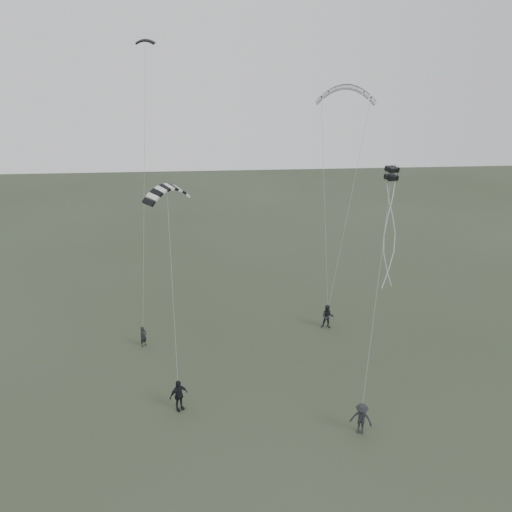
{
  "coord_description": "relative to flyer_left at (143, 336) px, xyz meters",
  "views": [
    {
      "loc": [
        -1.71,
        -23.64,
        18.29
      ],
      "look_at": [
        0.88,
        6.19,
        6.9
      ],
      "focal_mm": 35.0,
      "sensor_mm": 36.0,
      "label": 1
    }
  ],
  "objects": [
    {
      "name": "kite_box",
      "position": [
        14.82,
        -4.86,
        12.14
      ],
      "size": [
        0.76,
        0.8,
        0.75
      ],
      "primitive_type": null,
      "rotation": [
        0.12,
        0.0,
        0.36
      ],
      "color": "black",
      "rests_on": "flyer_far"
    },
    {
      "name": "flyer_left",
      "position": [
        0.0,
        0.0,
        0.0
      ],
      "size": [
        0.63,
        0.64,
        1.49
      ],
      "primitive_type": "imported",
      "rotation": [
        0.0,
        0.0,
        0.81
      ],
      "color": "black",
      "rests_on": "ground"
    },
    {
      "name": "flyer_far",
      "position": [
        12.57,
        -9.99,
        0.16
      ],
      "size": [
        1.35,
        1.12,
        1.81
      ],
      "primitive_type": "imported",
      "rotation": [
        0.0,
        0.0,
        -0.45
      ],
      "color": "#232227",
      "rests_on": "ground"
    },
    {
      "name": "flyer_center",
      "position": [
        2.86,
        -7.2,
        0.21
      ],
      "size": [
        1.19,
        1.0,
        1.91
      ],
      "primitive_type": "imported",
      "rotation": [
        0.0,
        0.0,
        0.58
      ],
      "color": "black",
      "rests_on": "ground"
    },
    {
      "name": "kite_dark_small",
      "position": [
        0.89,
        6.06,
        19.2
      ],
      "size": [
        1.33,
        0.59,
        0.55
      ],
      "primitive_type": null,
      "rotation": [
        0.3,
        0.0,
        -0.06
      ],
      "color": "black",
      "rests_on": "flyer_left"
    },
    {
      "name": "kite_striped",
      "position": [
        2.43,
        -1.7,
        10.89
      ],
      "size": [
        2.93,
        2.92,
        1.36
      ],
      "primitive_type": null,
      "rotation": [
        0.25,
        0.0,
        0.78
      ],
      "color": "black",
      "rests_on": "flyer_center"
    },
    {
      "name": "kite_pale_large",
      "position": [
        15.24,
        7.33,
        16.12
      ],
      "size": [
        4.7,
        2.61,
        1.97
      ],
      "primitive_type": null,
      "rotation": [
        0.19,
        0.0,
        -0.3
      ],
      "color": "#9D9FA2",
      "rests_on": "flyer_right"
    },
    {
      "name": "ground",
      "position": [
        6.89,
        -7.3,
        -0.74
      ],
      "size": [
        140.0,
        140.0,
        0.0
      ],
      "primitive_type": "plane",
      "color": "#313C26",
      "rests_on": "ground"
    },
    {
      "name": "flyer_right",
      "position": [
        13.33,
        1.45,
        0.17
      ],
      "size": [
        1.01,
        0.86,
        1.83
      ],
      "primitive_type": "imported",
      "rotation": [
        0.0,
        0.0,
        -0.2
      ],
      "color": "black",
      "rests_on": "ground"
    }
  ]
}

